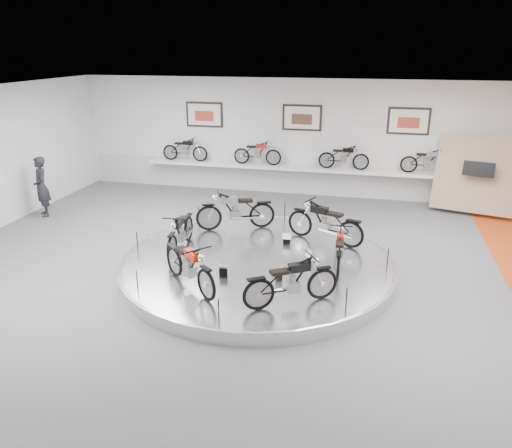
% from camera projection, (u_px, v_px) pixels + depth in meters
% --- Properties ---
extents(floor, '(16.00, 16.00, 0.00)m').
position_uv_depth(floor, '(254.00, 276.00, 11.52)').
color(floor, '#565659').
rests_on(floor, ground).
extents(ceiling, '(16.00, 16.00, 0.00)m').
position_uv_depth(ceiling, '(254.00, 99.00, 10.16)').
color(ceiling, white).
rests_on(ceiling, wall_back).
extents(wall_back, '(16.00, 0.00, 16.00)m').
position_uv_depth(wall_back, '(301.00, 138.00, 17.25)').
color(wall_back, silver).
rests_on(wall_back, floor).
extents(wall_front, '(16.00, 0.00, 16.00)m').
position_uv_depth(wall_front, '(71.00, 408.00, 4.43)').
color(wall_front, silver).
rests_on(wall_front, floor).
extents(dado_band, '(15.68, 0.04, 1.10)m').
position_uv_depth(dado_band, '(300.00, 179.00, 17.72)').
color(dado_band, '#BCBCBA').
rests_on(dado_band, floor).
extents(display_platform, '(6.40, 6.40, 0.30)m').
position_uv_depth(display_platform, '(257.00, 265.00, 11.74)').
color(display_platform, silver).
rests_on(display_platform, floor).
extents(platform_rim, '(6.40, 6.40, 0.10)m').
position_uv_depth(platform_rim, '(257.00, 261.00, 11.70)').
color(platform_rim, '#B2B2BA').
rests_on(platform_rim, display_platform).
extents(shelf, '(11.00, 0.55, 0.10)m').
position_uv_depth(shelf, '(299.00, 168.00, 17.31)').
color(shelf, silver).
rests_on(shelf, wall_back).
extents(poster_left, '(1.35, 0.06, 0.88)m').
position_uv_depth(poster_left, '(204.00, 115.00, 17.73)').
color(poster_left, silver).
rests_on(poster_left, wall_back).
extents(poster_center, '(1.35, 0.06, 0.88)m').
position_uv_depth(poster_center, '(302.00, 118.00, 16.97)').
color(poster_center, silver).
rests_on(poster_center, wall_back).
extents(poster_right, '(1.35, 0.06, 0.88)m').
position_uv_depth(poster_right, '(409.00, 121.00, 16.22)').
color(poster_right, silver).
rests_on(poster_right, wall_back).
extents(display_panel, '(2.56, 1.52, 2.30)m').
position_uv_depth(display_panel, '(475.00, 174.00, 15.46)').
color(display_panel, '#9A7D62').
rests_on(display_panel, floor).
extents(shelf_bike_a, '(1.22, 0.43, 0.73)m').
position_uv_depth(shelf_bike_a, '(185.00, 151.00, 18.08)').
color(shelf_bike_a, black).
rests_on(shelf_bike_a, shelf).
extents(shelf_bike_b, '(1.22, 0.43, 0.73)m').
position_uv_depth(shelf_bike_b, '(257.00, 154.00, 17.50)').
color(shelf_bike_b, maroon).
rests_on(shelf_bike_b, shelf).
extents(shelf_bike_c, '(1.22, 0.43, 0.73)m').
position_uv_depth(shelf_bike_c, '(344.00, 159.00, 16.85)').
color(shelf_bike_c, black).
rests_on(shelf_bike_c, shelf).
extents(shelf_bike_d, '(1.22, 0.43, 0.73)m').
position_uv_depth(shelf_bike_d, '(427.00, 163.00, 16.26)').
color(shelf_bike_d, '#B8B9BD').
rests_on(shelf_bike_d, shelf).
extents(bike_a, '(1.91, 1.25, 1.06)m').
position_uv_depth(bike_a, '(325.00, 222.00, 12.57)').
color(bike_a, black).
rests_on(bike_a, display_platform).
extents(bike_b, '(1.93, 1.30, 1.07)m').
position_uv_depth(bike_b, '(236.00, 210.00, 13.44)').
color(bike_b, '#B8B9BD').
rests_on(bike_b, display_platform).
extents(bike_c, '(0.72, 1.72, 0.99)m').
position_uv_depth(bike_c, '(180.00, 232.00, 12.02)').
color(bike_c, black).
rests_on(bike_c, display_platform).
extents(bike_d, '(1.69, 1.58, 1.01)m').
position_uv_depth(bike_d, '(189.00, 265.00, 10.18)').
color(bike_d, '#A91200').
rests_on(bike_d, display_platform).
extents(bike_e, '(1.72, 1.40, 0.98)m').
position_uv_depth(bike_e, '(291.00, 281.00, 9.51)').
color(bike_e, black).
rests_on(bike_e, display_platform).
extents(bike_f, '(0.59, 1.52, 0.88)m').
position_uv_depth(bike_f, '(340.00, 249.00, 11.13)').
color(bike_f, maroon).
rests_on(bike_f, display_platform).
extents(visitor, '(0.79, 0.79, 1.86)m').
position_uv_depth(visitor, '(41.00, 187.00, 15.32)').
color(visitor, black).
rests_on(visitor, floor).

